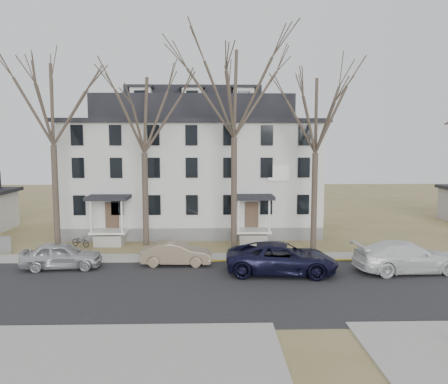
{
  "coord_description": "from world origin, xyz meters",
  "views": [
    {
      "loc": [
        -0.44,
        -19.58,
        7.36
      ],
      "look_at": [
        0.3,
        9.0,
        4.2
      ],
      "focal_mm": 35.0,
      "sensor_mm": 36.0,
      "label": 1
    }
  ],
  "objects_px": {
    "tree_far_left": "(52,98)",
    "tree_mid_right": "(316,110)",
    "car_white": "(407,257)",
    "car_silver": "(62,256)",
    "bicycle_left": "(81,242)",
    "boarding_house": "(195,167)",
    "car_tan": "(176,254)",
    "car_navy": "(282,259)",
    "tree_center": "(234,87)",
    "tree_mid_left": "(144,110)"
  },
  "relations": [
    {
      "from": "tree_far_left",
      "to": "tree_mid_right",
      "type": "bearing_deg",
      "value": 0.0
    },
    {
      "from": "car_white",
      "to": "car_silver",
      "type": "bearing_deg",
      "value": 81.71
    },
    {
      "from": "tree_far_left",
      "to": "bicycle_left",
      "type": "distance_m",
      "value": 10.09
    },
    {
      "from": "boarding_house",
      "to": "car_tan",
      "type": "relative_size",
      "value": 4.85
    },
    {
      "from": "car_navy",
      "to": "car_white",
      "type": "distance_m",
      "value": 7.22
    },
    {
      "from": "boarding_house",
      "to": "tree_center",
      "type": "distance_m",
      "value": 10.39
    },
    {
      "from": "tree_far_left",
      "to": "tree_mid_left",
      "type": "xyz_separation_m",
      "value": [
        6.0,
        0.0,
        -0.74
      ]
    },
    {
      "from": "tree_center",
      "to": "bicycle_left",
      "type": "distance_m",
      "value": 15.32
    },
    {
      "from": "car_navy",
      "to": "bicycle_left",
      "type": "xyz_separation_m",
      "value": [
        -13.35,
        6.75,
        -0.45
      ]
    },
    {
      "from": "car_tan",
      "to": "car_white",
      "type": "bearing_deg",
      "value": -96.62
    },
    {
      "from": "tree_far_left",
      "to": "tree_mid_left",
      "type": "bearing_deg",
      "value": 0.0
    },
    {
      "from": "car_silver",
      "to": "car_tan",
      "type": "xyz_separation_m",
      "value": [
        6.68,
        0.62,
        -0.08
      ]
    },
    {
      "from": "car_tan",
      "to": "tree_far_left",
      "type": "bearing_deg",
      "value": 68.97
    },
    {
      "from": "car_tan",
      "to": "bicycle_left",
      "type": "bearing_deg",
      "value": 57.33
    },
    {
      "from": "boarding_house",
      "to": "tree_center",
      "type": "height_order",
      "value": "tree_center"
    },
    {
      "from": "tree_far_left",
      "to": "tree_mid_left",
      "type": "relative_size",
      "value": 1.08
    },
    {
      "from": "tree_center",
      "to": "bicycle_left",
      "type": "height_order",
      "value": "tree_center"
    },
    {
      "from": "tree_far_left",
      "to": "car_navy",
      "type": "height_order",
      "value": "tree_far_left"
    },
    {
      "from": "car_silver",
      "to": "tree_far_left",
      "type": "bearing_deg",
      "value": 17.93
    },
    {
      "from": "tree_center",
      "to": "car_tan",
      "type": "xyz_separation_m",
      "value": [
        -3.67,
        -3.39,
        -10.38
      ]
    },
    {
      "from": "tree_far_left",
      "to": "tree_mid_right",
      "type": "height_order",
      "value": "tree_far_left"
    },
    {
      "from": "bicycle_left",
      "to": "car_tan",
      "type": "bearing_deg",
      "value": -94.38
    },
    {
      "from": "car_tan",
      "to": "car_white",
      "type": "relative_size",
      "value": 0.71
    },
    {
      "from": "tree_center",
      "to": "car_white",
      "type": "relative_size",
      "value": 2.43
    },
    {
      "from": "boarding_house",
      "to": "bicycle_left",
      "type": "relative_size",
      "value": 13.15
    },
    {
      "from": "boarding_house",
      "to": "tree_mid_left",
      "type": "height_order",
      "value": "tree_mid_left"
    },
    {
      "from": "tree_mid_right",
      "to": "bicycle_left",
      "type": "distance_m",
      "value": 18.85
    },
    {
      "from": "boarding_house",
      "to": "car_silver",
      "type": "xyz_separation_m",
      "value": [
        -7.36,
        -12.16,
        -4.6
      ]
    },
    {
      "from": "car_tan",
      "to": "car_white",
      "type": "distance_m",
      "value": 13.48
    },
    {
      "from": "tree_far_left",
      "to": "car_silver",
      "type": "xyz_separation_m",
      "value": [
        1.64,
        -4.01,
        -9.56
      ]
    },
    {
      "from": "tree_far_left",
      "to": "tree_mid_left",
      "type": "distance_m",
      "value": 6.05
    },
    {
      "from": "tree_mid_left",
      "to": "tree_mid_right",
      "type": "height_order",
      "value": "same"
    },
    {
      "from": "boarding_house",
      "to": "tree_center",
      "type": "xyz_separation_m",
      "value": [
        3.0,
        -8.15,
        5.71
      ]
    },
    {
      "from": "car_tan",
      "to": "bicycle_left",
      "type": "distance_m",
      "value": 8.69
    },
    {
      "from": "tree_mid_left",
      "to": "car_tan",
      "type": "relative_size",
      "value": 2.97
    },
    {
      "from": "boarding_house",
      "to": "car_silver",
      "type": "relative_size",
      "value": 4.52
    },
    {
      "from": "boarding_house",
      "to": "tree_mid_left",
      "type": "relative_size",
      "value": 1.63
    },
    {
      "from": "tree_center",
      "to": "tree_mid_right",
      "type": "distance_m",
      "value": 5.7
    },
    {
      "from": "tree_center",
      "to": "car_white",
      "type": "distance_m",
      "value": 15.0
    },
    {
      "from": "car_tan",
      "to": "bicycle_left",
      "type": "xyz_separation_m",
      "value": [
        -7.22,
        4.83,
        -0.29
      ]
    },
    {
      "from": "tree_mid_right",
      "to": "car_navy",
      "type": "distance_m",
      "value": 10.66
    },
    {
      "from": "tree_mid_left",
      "to": "car_silver",
      "type": "distance_m",
      "value": 10.62
    },
    {
      "from": "car_tan",
      "to": "car_silver",
      "type": "bearing_deg",
      "value": 96.42
    },
    {
      "from": "car_navy",
      "to": "bicycle_left",
      "type": "bearing_deg",
      "value": 68.41
    },
    {
      "from": "tree_mid_right",
      "to": "car_navy",
      "type": "xyz_separation_m",
      "value": [
        -3.04,
        -5.31,
        -8.73
      ]
    },
    {
      "from": "car_tan",
      "to": "car_navy",
      "type": "xyz_separation_m",
      "value": [
        6.13,
        -1.92,
        0.16
      ]
    },
    {
      "from": "car_white",
      "to": "tree_far_left",
      "type": "bearing_deg",
      "value": 71.63
    },
    {
      "from": "tree_center",
      "to": "car_silver",
      "type": "height_order",
      "value": "tree_center"
    },
    {
      "from": "tree_far_left",
      "to": "car_navy",
      "type": "xyz_separation_m",
      "value": [
        14.46,
        -5.31,
        -9.47
      ]
    },
    {
      "from": "tree_far_left",
      "to": "car_silver",
      "type": "height_order",
      "value": "tree_far_left"
    }
  ]
}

